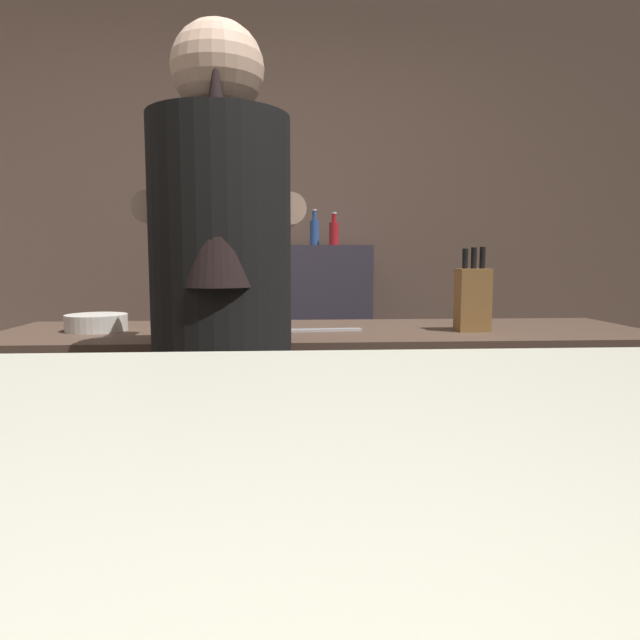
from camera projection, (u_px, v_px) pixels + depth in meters
name	position (u px, v px, depth m)	size (l,w,h in m)	color
wall_back	(247.00, 226.00, 3.35)	(5.20, 0.10, 2.70)	brown
prep_counter	(325.00, 465.00, 1.93)	(2.10, 0.60, 0.93)	#4E3A2E
back_shelf	(290.00, 357.00, 3.16)	(0.87, 0.36, 1.23)	#393443
bartender	(222.00, 326.00, 1.40)	(0.44, 0.52, 1.71)	#252F2E
knife_block	(473.00, 298.00, 1.82)	(0.10, 0.08, 0.27)	olive
mixing_bowl	(96.00, 323.00, 1.84)	(0.19, 0.19, 0.05)	silver
chefs_knife	(324.00, 330.00, 1.83)	(0.24, 0.03, 0.01)	silver
bottle_hot_sauce	(334.00, 233.00, 3.09)	(0.05, 0.05, 0.18)	red
bottle_vinegar	(277.00, 230.00, 3.11)	(0.06, 0.06, 0.22)	#D7C480
bottle_olive_oil	(314.00, 232.00, 3.14)	(0.05, 0.05, 0.20)	#2D5298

